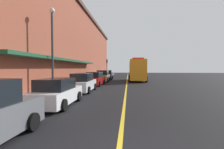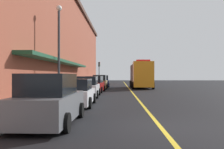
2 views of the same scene
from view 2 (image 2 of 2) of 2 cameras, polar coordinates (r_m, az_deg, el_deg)
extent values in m
plane|color=black|center=(33.75, 3.98, -3.26)|extent=(112.00, 112.00, 0.00)
cube|color=#ADA8A0|center=(34.05, -6.52, -3.11)|extent=(2.40, 70.00, 0.15)
cube|color=gold|center=(33.75, 3.98, -3.26)|extent=(0.16, 70.00, 0.01)
cube|color=brown|center=(35.38, -19.91, 7.20)|extent=(13.75, 64.00, 12.70)
cube|color=#19472D|center=(25.28, -10.82, 2.74)|extent=(1.20, 22.40, 0.24)
cube|color=#595B60|center=(9.45, -14.14, -7.28)|extent=(1.82, 4.50, 0.93)
cube|color=black|center=(9.17, -14.53, -2.20)|extent=(1.62, 2.48, 0.76)
cylinder|color=black|center=(11.07, -16.63, -7.90)|extent=(0.23, 0.64, 0.64)
cylinder|color=black|center=(10.64, -7.32, -8.22)|extent=(0.23, 0.64, 0.64)
cylinder|color=black|center=(8.52, -22.73, -10.23)|extent=(0.23, 0.64, 0.64)
cylinder|color=black|center=(7.95, -10.65, -10.97)|extent=(0.23, 0.64, 0.64)
cube|color=silver|center=(14.77, -8.13, -5.01)|extent=(1.79, 4.47, 0.78)
cube|color=black|center=(14.51, -8.27, -2.28)|extent=(1.60, 2.47, 0.64)
cylinder|color=black|center=(16.31, -10.45, -5.42)|extent=(0.23, 0.64, 0.64)
cylinder|color=black|center=(16.05, -4.22, -5.51)|extent=(0.23, 0.64, 0.64)
cylinder|color=black|center=(13.62, -12.76, -6.45)|extent=(0.23, 0.64, 0.64)
cylinder|color=black|center=(13.32, -5.29, -6.60)|extent=(0.23, 0.64, 0.64)
cube|color=silver|center=(20.75, -5.64, -3.52)|extent=(1.80, 4.76, 0.85)
cube|color=black|center=(20.49, -5.71, -1.40)|extent=(1.59, 2.63, 0.70)
cylinder|color=black|center=(22.33, -7.46, -4.01)|extent=(0.23, 0.64, 0.64)
cylinder|color=black|center=(22.15, -2.99, -4.04)|extent=(0.23, 0.64, 0.64)
cylinder|color=black|center=(19.44, -8.67, -4.58)|extent=(0.23, 0.64, 0.64)
cylinder|color=black|center=(19.24, -3.53, -4.63)|extent=(0.23, 0.64, 0.64)
cube|color=maroon|center=(26.53, -3.99, -2.80)|extent=(1.90, 4.93, 0.85)
cube|color=black|center=(26.26, -4.06, -1.14)|extent=(1.64, 2.73, 0.70)
cylinder|color=black|center=(28.16, -5.32, -3.22)|extent=(0.24, 0.65, 0.64)
cylinder|color=black|center=(27.94, -1.81, -3.24)|extent=(0.24, 0.65, 0.64)
cylinder|color=black|center=(25.19, -6.40, -3.58)|extent=(0.24, 0.65, 0.64)
cylinder|color=black|center=(24.94, -2.48, -3.61)|extent=(0.24, 0.65, 0.64)
cube|color=#A5844C|center=(32.96, -2.83, -2.23)|extent=(1.82, 4.74, 0.92)
cube|color=black|center=(32.70, -2.86, -0.77)|extent=(1.64, 2.61, 0.76)
cylinder|color=black|center=(34.51, -4.17, -2.66)|extent=(0.22, 0.64, 0.64)
cylinder|color=black|center=(34.38, -1.11, -2.67)|extent=(0.22, 0.64, 0.64)
cylinder|color=black|center=(31.59, -4.70, -2.89)|extent=(0.22, 0.64, 0.64)
cylinder|color=black|center=(31.45, -1.36, -2.90)|extent=(0.22, 0.64, 0.64)
cube|color=navy|center=(38.40, -2.14, -1.95)|extent=(1.99, 4.33, 0.90)
cube|color=black|center=(38.17, -2.15, -0.73)|extent=(1.74, 2.40, 0.74)
cylinder|color=black|center=(39.76, -3.43, -2.34)|extent=(0.24, 0.65, 0.64)
cylinder|color=black|center=(39.72, -0.76, -2.34)|extent=(0.24, 0.65, 0.64)
cylinder|color=black|center=(37.13, -3.63, -2.49)|extent=(0.24, 0.65, 0.64)
cylinder|color=black|center=(37.08, -0.76, -2.49)|extent=(0.24, 0.65, 0.64)
cube|color=orange|center=(31.72, 7.25, 0.05)|extent=(2.54, 2.33, 3.28)
cube|color=#3F3F42|center=(36.01, 6.54, -0.19)|extent=(2.55, 5.65, 3.02)
cube|color=red|center=(31.77, 7.25, 3.22)|extent=(1.78, 0.61, 0.24)
cylinder|color=black|center=(31.99, 9.52, -2.53)|extent=(0.30, 1.00, 1.00)
cylinder|color=black|center=(31.72, 4.93, -2.55)|extent=(0.30, 1.00, 1.00)
cylinder|color=black|center=(35.48, 8.71, -2.30)|extent=(0.30, 1.00, 1.00)
cylinder|color=black|center=(35.24, 4.57, -2.32)|extent=(0.30, 1.00, 1.00)
cylinder|color=black|center=(37.74, 8.26, -2.18)|extent=(0.30, 1.00, 1.00)
cylinder|color=black|center=(37.52, 4.37, -2.19)|extent=(0.30, 1.00, 1.00)
cylinder|color=#4C4C51|center=(12.72, -16.35, -5.29)|extent=(0.07, 0.07, 1.05)
cube|color=black|center=(12.68, -16.35, -2.30)|extent=(0.14, 0.18, 0.28)
cylinder|color=#4C4C51|center=(34.05, -5.07, -2.10)|extent=(0.07, 0.07, 1.05)
cube|color=black|center=(34.03, -5.07, -0.98)|extent=(0.14, 0.18, 0.28)
cylinder|color=#33383D|center=(18.90, -12.27, 4.65)|extent=(0.18, 0.18, 6.50)
sphere|color=white|center=(19.50, -12.27, 14.86)|extent=(0.44, 0.44, 0.44)
cylinder|color=#232326|center=(48.72, -3.03, -0.14)|extent=(0.14, 0.14, 3.40)
cube|color=black|center=(48.77, -3.03, 2.38)|extent=(0.28, 0.36, 0.90)
sphere|color=red|center=(48.77, -2.84, 2.74)|extent=(0.16, 0.16, 0.16)
sphere|color=gold|center=(48.76, -2.84, 2.38)|extent=(0.16, 0.16, 0.16)
sphere|color=green|center=(48.75, -2.84, 2.03)|extent=(0.16, 0.16, 0.16)
camera|label=1|loc=(5.11, 21.19, 4.17)|focal=27.49mm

